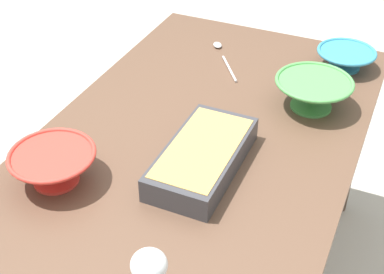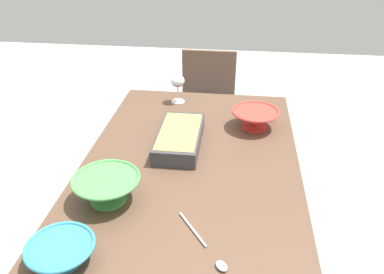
% 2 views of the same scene
% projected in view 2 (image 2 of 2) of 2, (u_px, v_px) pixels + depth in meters
% --- Properties ---
extents(dining_table, '(1.48, 0.90, 0.76)m').
position_uv_depth(dining_table, '(190.00, 184.00, 1.66)').
color(dining_table, brown).
rests_on(dining_table, ground_plane).
extents(chair, '(0.46, 0.39, 0.85)m').
position_uv_depth(chair, '(207.00, 110.00, 2.70)').
color(chair, '#334772').
rests_on(chair, ground_plane).
extents(wine_glass, '(0.07, 0.07, 0.16)m').
position_uv_depth(wine_glass, '(178.00, 83.00, 2.09)').
color(wine_glass, white).
rests_on(wine_glass, dining_table).
extents(casserole_dish, '(0.38, 0.19, 0.07)m').
position_uv_depth(casserole_dish, '(179.00, 137.00, 1.73)').
color(casserole_dish, '#38383D').
rests_on(casserole_dish, dining_table).
extents(mixing_bowl, '(0.24, 0.24, 0.10)m').
position_uv_depth(mixing_bowl, '(107.00, 188.00, 1.38)').
color(mixing_bowl, '#4C994C').
rests_on(mixing_bowl, dining_table).
extents(small_bowl, '(0.21, 0.21, 0.07)m').
position_uv_depth(small_bowl, '(61.00, 252.00, 1.14)').
color(small_bowl, teal).
rests_on(small_bowl, dining_table).
extents(serving_bowl, '(0.23, 0.23, 0.09)m').
position_uv_depth(serving_bowl, '(255.00, 118.00, 1.86)').
color(serving_bowl, red).
rests_on(serving_bowl, dining_table).
extents(serving_spoon, '(0.25, 0.18, 0.01)m').
position_uv_depth(serving_spoon, '(210.00, 251.00, 1.19)').
color(serving_spoon, silver).
rests_on(serving_spoon, dining_table).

